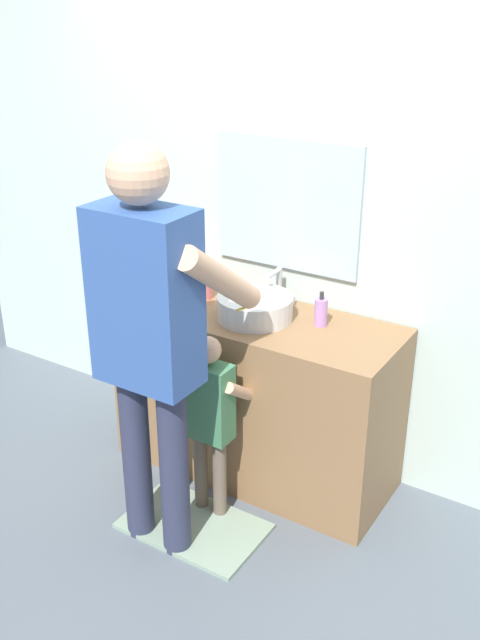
{
  "coord_description": "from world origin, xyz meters",
  "views": [
    {
      "loc": [
        1.57,
        -2.35,
        2.25
      ],
      "look_at": [
        0.0,
        0.15,
        0.9
      ],
      "focal_mm": 40.33,
      "sensor_mm": 36.0,
      "label": 1
    }
  ],
  "objects": [
    {
      "name": "bath_mat",
      "position": [
        0.0,
        -0.25,
        0.01
      ],
      "size": [
        0.64,
        0.4,
        0.02
      ],
      "primitive_type": "cube",
      "color": "gray",
      "rests_on": "ground"
    },
    {
      "name": "adult_parent",
      "position": [
        -0.09,
        -0.37,
        1.07
      ],
      "size": [
        0.55,
        0.58,
        1.78
      ],
      "color": "#2D334C",
      "rests_on": "ground"
    },
    {
      "name": "vanity_cabinet",
      "position": [
        0.0,
        0.3,
        0.43
      ],
      "size": [
        1.38,
        0.54,
        0.86
      ],
      "primitive_type": "cube",
      "color": "olive",
      "rests_on": "ground"
    },
    {
      "name": "child_toddler",
      "position": [
        0.0,
        -0.1,
        0.55
      ],
      "size": [
        0.28,
        0.28,
        0.92
      ],
      "color": "#6B5B4C",
      "rests_on": "ground"
    },
    {
      "name": "soap_bottle",
      "position": [
        0.3,
        0.37,
        0.93
      ],
      "size": [
        0.06,
        0.06,
        0.17
      ],
      "color": "#B27FC6",
      "rests_on": "vanity_cabinet"
    },
    {
      "name": "sink_basin",
      "position": [
        0.0,
        0.28,
        0.92
      ],
      "size": [
        0.36,
        0.36,
        0.11
      ],
      "color": "silver",
      "rests_on": "vanity_cabinet"
    },
    {
      "name": "faucet",
      "position": [
        0.0,
        0.5,
        0.94
      ],
      "size": [
        0.18,
        0.14,
        0.18
      ],
      "color": "#B7BABF",
      "rests_on": "vanity_cabinet"
    },
    {
      "name": "ground_plane",
      "position": [
        0.0,
        0.0,
        0.0
      ],
      "size": [
        14.0,
        14.0,
        0.0
      ],
      "primitive_type": "plane",
      "color": "slate"
    },
    {
      "name": "back_wall",
      "position": [
        0.0,
        0.62,
        1.35
      ],
      "size": [
        4.4,
        0.1,
        2.7
      ],
      "color": "silver",
      "rests_on": "ground"
    },
    {
      "name": "toothbrush_cup",
      "position": [
        -0.34,
        0.36,
        0.91
      ],
      "size": [
        0.07,
        0.07,
        0.21
      ],
      "color": "#D86666",
      "rests_on": "vanity_cabinet"
    }
  ]
}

